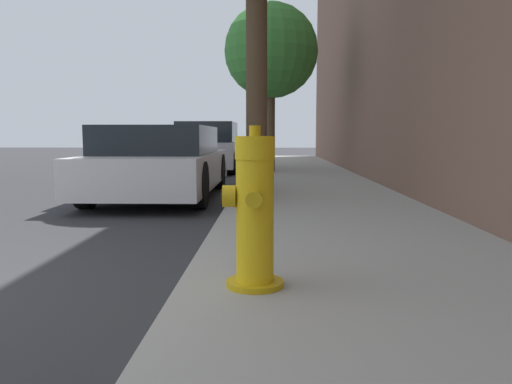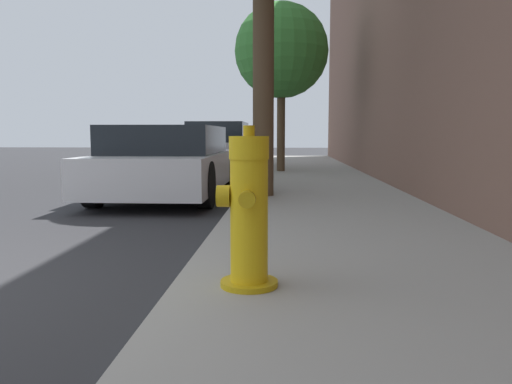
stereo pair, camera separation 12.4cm
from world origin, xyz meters
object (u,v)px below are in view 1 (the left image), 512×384
object	(u,v)px
fire_hydrant	(254,214)
street_tree_far	(271,51)
parked_car_near	(162,162)
parked_car_mid	(209,148)

from	to	relation	value
fire_hydrant	street_tree_far	xyz separation A→B (m)	(0.13, 10.00, 2.59)
fire_hydrant	street_tree_far	world-z (taller)	street_tree_far
street_tree_far	parked_car_near	bearing A→B (deg)	-112.22
parked_car_near	street_tree_far	xyz separation A→B (m)	(1.86, 4.56, 2.58)
parked_car_mid	parked_car_near	bearing A→B (deg)	-90.38
street_tree_far	fire_hydrant	bearing A→B (deg)	-90.72
fire_hydrant	parked_car_near	distance (m)	5.71
parked_car_mid	fire_hydrant	bearing A→B (deg)	-81.74
parked_car_near	street_tree_far	size ratio (longest dim) A/B	1.05
parked_car_near	parked_car_mid	world-z (taller)	parked_car_mid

